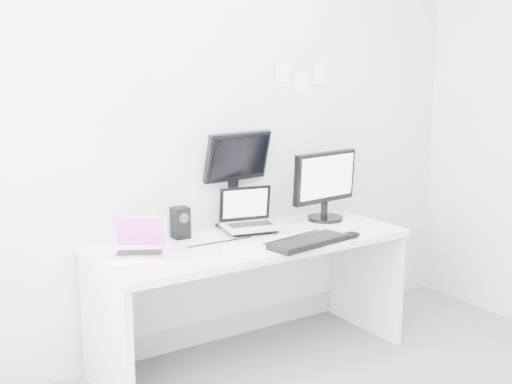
# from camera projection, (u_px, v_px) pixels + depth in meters

# --- Properties ---
(back_wall) EXTENTS (3.60, 0.00, 3.60)m
(back_wall) POSITION_uv_depth(u_px,v_px,m) (219.00, 124.00, 3.90)
(back_wall) COLOR silver
(back_wall) RESTS_ON ground
(desk) EXTENTS (1.80, 0.70, 0.73)m
(desk) POSITION_uv_depth(u_px,v_px,m) (251.00, 300.00, 3.81)
(desk) COLOR silver
(desk) RESTS_ON ground
(macbook) EXTENTS (0.35, 0.32, 0.21)m
(macbook) POSITION_uv_depth(u_px,v_px,m) (138.00, 237.00, 3.38)
(macbook) COLOR silver
(macbook) RESTS_ON desk
(speaker) EXTENTS (0.11, 0.11, 0.18)m
(speaker) POSITION_uv_depth(u_px,v_px,m) (180.00, 223.00, 3.73)
(speaker) COLOR black
(speaker) RESTS_ON desk
(dell_laptop) EXTENTS (0.36, 0.31, 0.26)m
(dell_laptop) POSITION_uv_depth(u_px,v_px,m) (251.00, 210.00, 3.85)
(dell_laptop) COLOR silver
(dell_laptop) RESTS_ON desk
(rear_monitor) EXTENTS (0.45, 0.20, 0.59)m
(rear_monitor) POSITION_uv_depth(u_px,v_px,m) (236.00, 178.00, 3.97)
(rear_monitor) COLOR black
(rear_monitor) RESTS_ON desk
(samsung_monitor) EXTENTS (0.51, 0.28, 0.45)m
(samsung_monitor) POSITION_uv_depth(u_px,v_px,m) (326.00, 185.00, 4.12)
(samsung_monitor) COLOR black
(samsung_monitor) RESTS_ON desk
(keyboard) EXTENTS (0.50, 0.24, 0.03)m
(keyboard) POSITION_uv_depth(u_px,v_px,m) (308.00, 242.00, 3.61)
(keyboard) COLOR black
(keyboard) RESTS_ON desk
(mouse) EXTENTS (0.13, 0.09, 0.04)m
(mouse) POSITION_uv_depth(u_px,v_px,m) (351.00, 235.00, 3.75)
(mouse) COLOR black
(mouse) RESTS_ON desk
(wall_note_0) EXTENTS (0.10, 0.00, 0.14)m
(wall_note_0) POSITION_uv_depth(u_px,v_px,m) (282.00, 76.00, 4.08)
(wall_note_0) COLOR white
(wall_note_0) RESTS_ON back_wall
(wall_note_1) EXTENTS (0.09, 0.00, 0.13)m
(wall_note_1) POSITION_uv_depth(u_px,v_px,m) (302.00, 82.00, 4.17)
(wall_note_1) COLOR white
(wall_note_1) RESTS_ON back_wall
(wall_note_2) EXTENTS (0.10, 0.00, 0.14)m
(wall_note_2) POSITION_uv_depth(u_px,v_px,m) (321.00, 74.00, 4.24)
(wall_note_2) COLOR white
(wall_note_2) RESTS_ON back_wall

